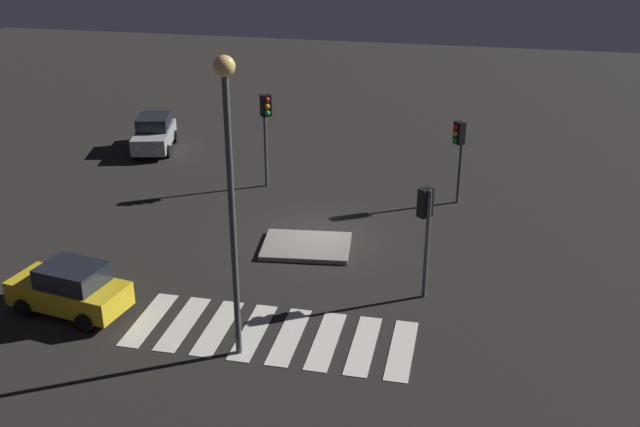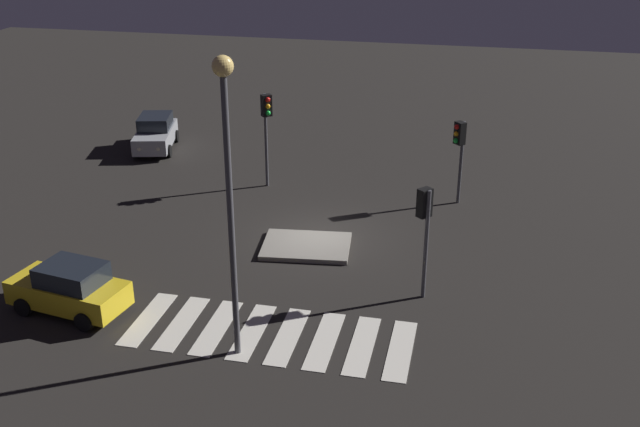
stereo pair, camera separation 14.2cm
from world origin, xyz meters
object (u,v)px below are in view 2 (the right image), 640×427
Objects in this scene: traffic_light_east at (424,216)px; car_silver at (155,133)px; street_lamp at (228,165)px; traffic_light_north at (460,142)px; traffic_island at (306,246)px; car_yellow at (69,288)px; traffic_light_west at (266,118)px.

car_silver is at bearing 1.60° from traffic_light_east.
traffic_light_east is at bearing 36.48° from car_silver.
street_lamp is (-4.92, -4.56, 2.96)m from traffic_light_east.
traffic_light_east is at bearing 42.46° from traffic_light_north.
traffic_island is 5.96m from traffic_light_east.
traffic_light_west is (3.17, 11.87, 2.45)m from car_yellow.
car_silver is at bearing -154.67° from traffic_light_west.
traffic_light_west is 11.43m from traffic_light_east.
street_lamp is at bearing 23.77° from traffic_light_north.
traffic_island is 7.35m from traffic_light_west.
car_silver is 19.46m from traffic_light_east.
traffic_light_east is 0.44× the size of street_lamp.
traffic_light_west is (-8.46, 0.12, 0.50)m from traffic_light_north.
car_yellow is at bearing -51.34° from traffic_light_west.
car_yellow is 0.46× the size of street_lamp.
traffic_light_west is at bearing -6.38° from traffic_light_east.
traffic_light_west is at bearing 118.66° from traffic_island.
traffic_island is 14.23m from car_silver.
street_lamp is at bearing 83.87° from traffic_light_east.
traffic_light_north is 8.48m from traffic_light_west.
traffic_light_east is 7.33m from street_lamp.
car_yellow is 0.94× the size of traffic_light_west.
car_yellow reaches higher than traffic_island.
traffic_light_west is (-3.18, 5.81, 3.19)m from traffic_island.
traffic_light_north is (5.28, 5.69, 2.69)m from traffic_island.
traffic_light_east is (14.95, -12.30, 2.05)m from car_silver.
traffic_light_west is 1.12× the size of traffic_light_east.
traffic_light_west is at bearing 47.65° from car_silver.
traffic_light_east is at bearing 6.18° from traffic_light_west.
car_silver is 8.54m from traffic_light_west.
traffic_island is at bearing -7.73° from traffic_light_west.
car_yellow is at bearing 0.33° from car_silver.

